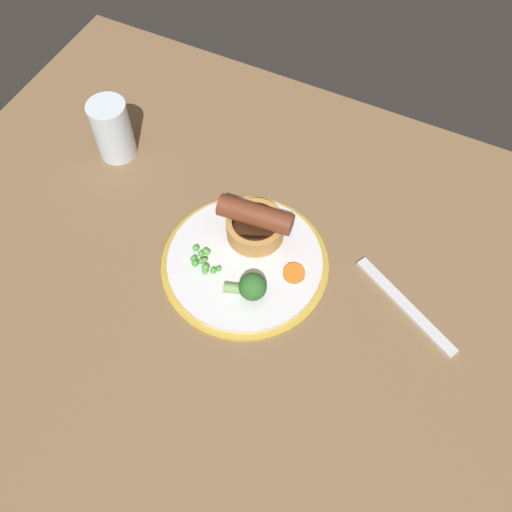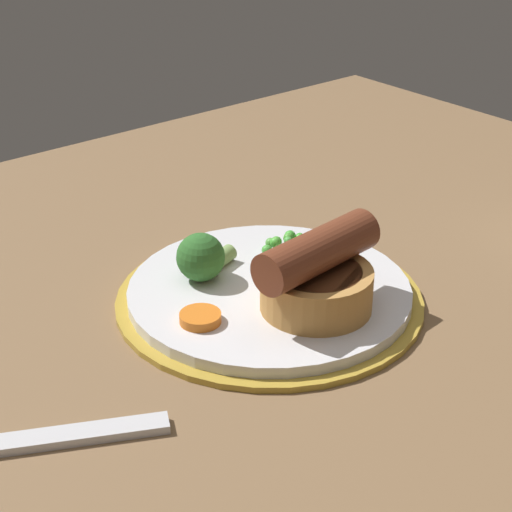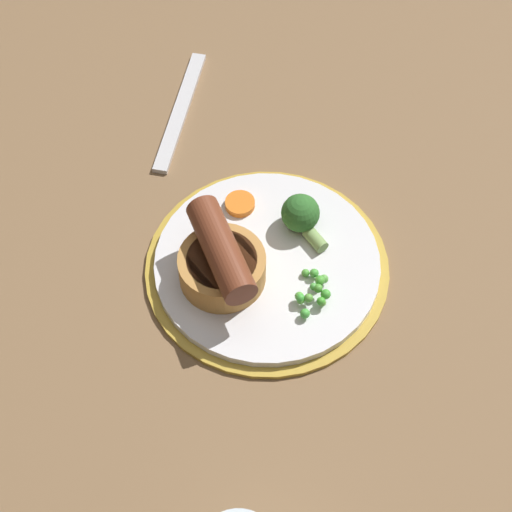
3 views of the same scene
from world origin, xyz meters
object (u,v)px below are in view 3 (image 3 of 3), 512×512
object	(u,v)px
sausage_pudding	(222,262)
broccoli_floret_near	(302,217)
pea_pile	(314,291)
fork	(180,111)
carrot_slice_4	(240,204)
dinner_plate	(267,266)

from	to	relation	value
sausage_pudding	broccoli_floret_near	xyz separation A→B (cm)	(3.51, -9.03, -0.79)
sausage_pudding	pea_pile	size ratio (longest dim) A/B	2.06
sausage_pudding	fork	xyz separation A→B (cm)	(23.34, -1.02, -3.72)
broccoli_floret_near	carrot_slice_4	world-z (taller)	broccoli_floret_near
carrot_slice_4	fork	world-z (taller)	carrot_slice_4
carrot_slice_4	fork	distance (cm)	15.83
carrot_slice_4	fork	bearing A→B (deg)	10.21
sausage_pudding	carrot_slice_4	size ratio (longest dim) A/B	3.57
broccoli_floret_near	carrot_slice_4	size ratio (longest dim) A/B	1.86
dinner_plate	fork	bearing A→B (deg)	9.03
fork	sausage_pudding	bearing A→B (deg)	-155.48
carrot_slice_4	broccoli_floret_near	bearing A→B (deg)	-129.59
dinner_plate	broccoli_floret_near	world-z (taller)	broccoli_floret_near
broccoli_floret_near	carrot_slice_4	xyz separation A→B (cm)	(4.32, 5.22, -1.47)
broccoli_floret_near	fork	bearing A→B (deg)	3.32
broccoli_floret_near	carrot_slice_4	distance (cm)	6.94
pea_pile	sausage_pudding	bearing A→B (deg)	60.84
pea_pile	carrot_slice_4	size ratio (longest dim) A/B	1.73
dinner_plate	broccoli_floret_near	bearing A→B (deg)	-56.53
dinner_plate	pea_pile	world-z (taller)	pea_pile
sausage_pudding	fork	bearing A→B (deg)	-8.47
sausage_pudding	broccoli_floret_near	bearing A→B (deg)	-74.75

